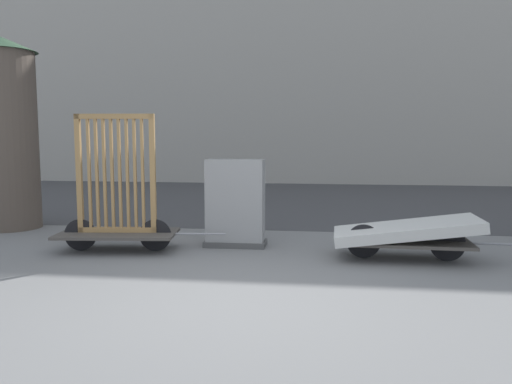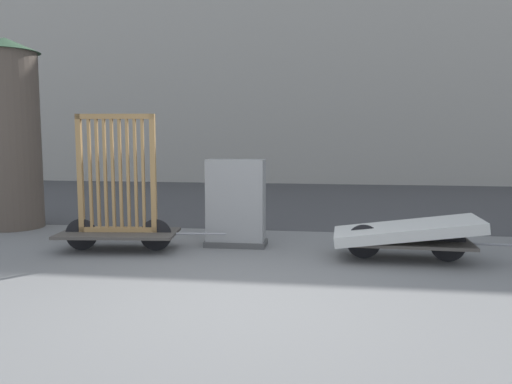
% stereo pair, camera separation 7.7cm
% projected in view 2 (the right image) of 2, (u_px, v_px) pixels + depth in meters
% --- Properties ---
extents(ground_plane, '(60.00, 60.00, 0.00)m').
position_uv_depth(ground_plane, '(227.00, 302.00, 4.78)').
color(ground_plane, slate).
extents(road_strip, '(56.00, 8.76, 0.01)m').
position_uv_depth(road_strip, '(290.00, 199.00, 12.78)').
color(road_strip, '#424244').
rests_on(road_strip, ground_plane).
extents(building_facade, '(48.00, 4.00, 12.09)m').
position_uv_depth(building_facade, '(304.00, 16.00, 18.41)').
color(building_facade, '#B2ADA3').
rests_on(building_facade, ground_plane).
extents(bike_cart_with_bedframe, '(2.34, 0.96, 1.89)m').
position_uv_depth(bike_cart_with_bedframe, '(118.00, 208.00, 6.91)').
color(bike_cart_with_bedframe, '#4C4742').
rests_on(bike_cart_with_bedframe, ground_plane).
extents(bike_cart_with_mattress, '(2.42, 0.92, 0.57)m').
position_uv_depth(bike_cart_with_mattress, '(406.00, 233.00, 6.38)').
color(bike_cart_with_mattress, '#4C4742').
rests_on(bike_cart_with_mattress, ground_plane).
extents(utility_cabinet, '(0.88, 0.43, 1.26)m').
position_uv_depth(utility_cabinet, '(236.00, 206.00, 7.20)').
color(utility_cabinet, '#4C4C4C').
rests_on(utility_cabinet, ground_plane).
extents(advertising_column, '(1.14, 1.14, 3.25)m').
position_uv_depth(advertising_column, '(9.00, 133.00, 8.58)').
color(advertising_column, brown).
rests_on(advertising_column, ground_plane).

